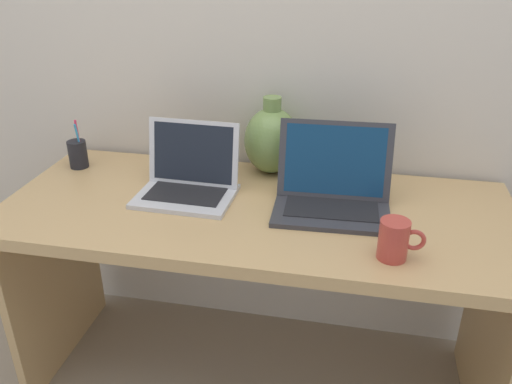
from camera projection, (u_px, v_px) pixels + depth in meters
The scene contains 8 objects.
ground_plane at pixel (256, 377), 1.96m from camera, with size 6.00×6.00×0.00m, color gray.
back_wall at pixel (278, 31), 1.77m from camera, with size 4.40×0.04×2.40m, color beige.
desk at pixel (256, 246), 1.71m from camera, with size 1.60×0.68×0.73m.
laptop_left at pixel (189, 176), 1.70m from camera, with size 0.31×0.24×0.23m.
laptop_right at pixel (333, 186), 1.62m from camera, with size 0.36×0.27×0.25m.
green_vase at pixel (272, 140), 1.83m from camera, with size 0.19×0.19×0.27m.
coffee_mug at pixel (395, 240), 1.36m from camera, with size 0.12×0.08×0.11m.
pen_cup at pixel (78, 154), 1.90m from camera, with size 0.07×0.07×0.18m.
Camera 1 is at (0.29, -1.42, 1.49)m, focal length 36.79 mm.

